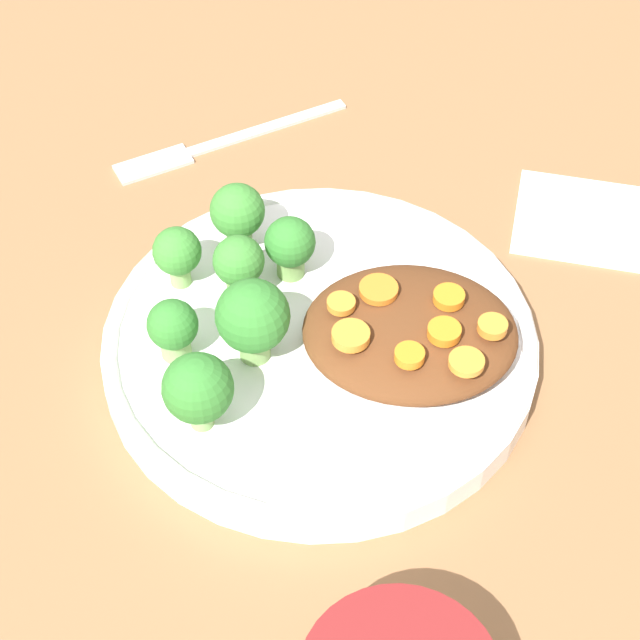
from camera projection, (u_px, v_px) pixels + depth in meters
name	position (u px, v px, depth m)	size (l,w,h in m)	color
ground_plane	(320.00, 356.00, 0.71)	(4.00, 4.00, 0.00)	#8C603D
plate	(320.00, 342.00, 0.70)	(0.28, 0.28, 0.03)	white
stew_mound	(410.00, 332.00, 0.68)	(0.14, 0.12, 0.03)	#5B3319
broccoli_floret_0	(253.00, 318.00, 0.66)	(0.05, 0.05, 0.06)	#7FA85B
broccoli_floret_1	(177.00, 253.00, 0.71)	(0.03, 0.03, 0.05)	#7FA85B
broccoli_floret_2	(290.00, 245.00, 0.71)	(0.03, 0.03, 0.05)	#759E51
broccoli_floret_3	(239.00, 265.00, 0.70)	(0.03, 0.03, 0.05)	#759E51
broccoli_floret_4	(173.00, 328.00, 0.67)	(0.03, 0.03, 0.04)	#7FA85B
broccoli_floret_5	(238.00, 213.00, 0.73)	(0.04, 0.04, 0.05)	#759E51
broccoli_floret_6	(198.00, 389.00, 0.62)	(0.04, 0.04, 0.06)	#7FA85B
carrot_slice_0	(409.00, 355.00, 0.64)	(0.02, 0.02, 0.01)	orange
carrot_slice_1	(466.00, 362.00, 0.64)	(0.02, 0.02, 0.00)	orange
carrot_slice_2	(351.00, 336.00, 0.65)	(0.02, 0.02, 0.01)	orange
carrot_slice_3	(449.00, 297.00, 0.67)	(0.02, 0.02, 0.01)	orange
carrot_slice_4	(341.00, 309.00, 0.67)	(0.02, 0.02, 0.00)	orange
carrot_slice_5	(379.00, 290.00, 0.68)	(0.03, 0.03, 0.00)	orange
carrot_slice_6	(492.00, 326.00, 0.66)	(0.02, 0.02, 0.01)	orange
carrot_slice_7	(444.00, 332.00, 0.65)	(0.02, 0.02, 0.01)	orange
fork	(211.00, 145.00, 0.85)	(0.18, 0.11, 0.01)	silver
napkin	(611.00, 223.00, 0.79)	(0.15, 0.11, 0.01)	white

